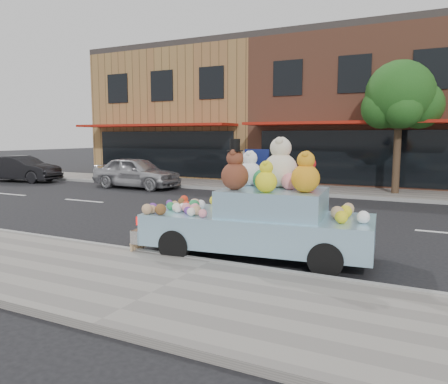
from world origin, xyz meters
The scene contains 11 objects.
ground centered at (0.00, 0.00, 0.00)m, with size 120.00×120.00×0.00m, color black.
near_sidewalk centered at (0.00, -6.50, 0.06)m, with size 60.00×3.00×0.12m, color gray.
far_sidewalk centered at (0.00, 6.50, 0.06)m, with size 60.00×3.00×0.12m, color gray.
near_kerb centered at (0.00, -5.00, 0.07)m, with size 60.00×0.12×0.13m, color gray.
far_kerb centered at (0.00, 5.00, 0.07)m, with size 60.00×0.12×0.13m, color gray.
storefront_left centered at (-10.00, 11.97, 3.64)m, with size 10.00×9.80×7.30m.
storefront_mid centered at (0.00, 11.97, 3.64)m, with size 10.00×9.80×7.30m.
street_tree centered at (2.03, 6.55, 3.69)m, with size 3.00×2.70×5.22m.
car_silver centered at (-8.75, 4.05, 0.71)m, with size 1.68×4.18×1.42m, color #AAABAF.
car_dark centered at (-15.80, 3.64, 0.66)m, with size 1.41×4.03×1.33m, color black.
art_car centered at (0.54, -4.04, 0.83)m, with size 4.65×2.24×2.33m.
Camera 1 is at (3.64, -11.74, 2.35)m, focal length 35.00 mm.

